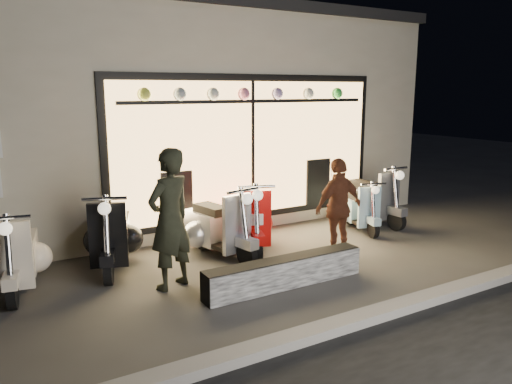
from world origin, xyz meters
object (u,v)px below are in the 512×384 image
at_px(scooter_red, 249,219).
at_px(woman, 338,207).
at_px(scooter_silver, 214,227).
at_px(man, 170,219).
at_px(graffiti_barrier, 285,272).

bearing_deg(scooter_red, woman, -28.43).
distance_m(scooter_silver, man, 1.54).
distance_m(graffiti_barrier, scooter_red, 1.90).
bearing_deg(scooter_red, man, -128.82).
height_order(graffiti_barrier, woman, woman).
height_order(scooter_silver, scooter_red, scooter_red).
relative_size(man, woman, 1.20).
distance_m(graffiti_barrier, scooter_silver, 1.76).
xyz_separation_m(scooter_silver, scooter_red, (0.70, 0.09, 0.00)).
height_order(graffiti_barrier, man, man).
height_order(graffiti_barrier, scooter_red, scooter_red).
height_order(scooter_silver, man, man).
relative_size(scooter_silver, scooter_red, 1.01).
bearing_deg(man, graffiti_barrier, 127.41).
relative_size(scooter_red, woman, 1.00).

